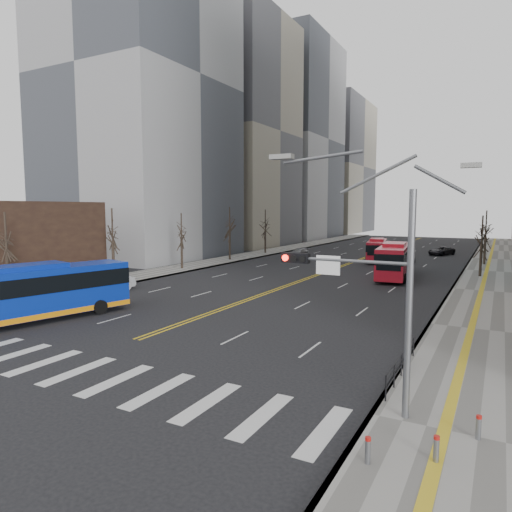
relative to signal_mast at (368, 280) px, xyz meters
The scene contains 17 objects.
ground 14.73m from the signal_mast, behind, with size 220.00×220.00×0.00m, color black.
sidewalk_right 43.43m from the signal_mast, 85.04° to the left, with size 7.00×130.00×0.15m, color slate.
sidewalk_left 52.80m from the signal_mast, 125.14° to the left, with size 5.00×130.00×0.15m, color slate.
crosswalk 14.73m from the signal_mast, behind, with size 26.70×4.00×0.01m.
centerline 54.98m from the signal_mast, 104.56° to the left, with size 0.55×100.00×0.01m.
office_towers 70.52m from the signal_mast, 101.59° to the left, with size 83.00×134.00×58.00m.
signal_mast is the anchor object (origin of this frame).
pedestrian_railing 5.71m from the signal_mast, 82.40° to the left, with size 0.06×6.06×1.02m.
bollards 5.43m from the signal_mast, 40.86° to the right, with size 2.87×3.17×0.78m.
street_trees 38.71m from the signal_mast, 122.76° to the left, with size 35.20×47.20×7.60m.
blue_bus 23.02m from the signal_mast, behind, with size 5.76×13.37×3.78m.
red_bus_near 34.38m from the signal_mast, 99.91° to the left, with size 4.03×12.05×3.73m.
red_bus_far 49.33m from the signal_mast, 103.12° to the left, with size 4.11×10.25×3.20m.
car_white 29.67m from the signal_mast, 153.34° to the left, with size 1.61×4.61×1.52m, color silver.
car_dark_mid 50.18m from the signal_mast, 98.66° to the left, with size 1.76×4.37×1.49m, color black.
car_silver 54.70m from the signal_mast, 115.49° to the left, with size 1.68×4.12×1.20m, color gray.
car_dark_far 61.54m from the signal_mast, 93.91° to the left, with size 2.26×4.90×1.36m, color black.
Camera 1 is at (17.84, -13.80, 7.37)m, focal length 32.00 mm.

